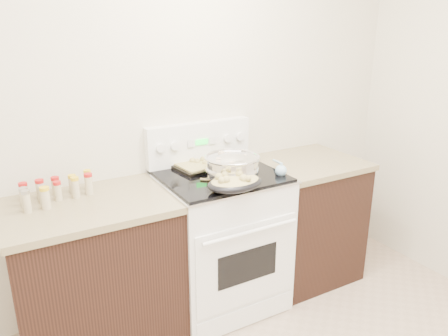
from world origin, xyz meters
TOP-DOWN VIEW (x-y plane):
  - room_shell at (0.00, 0.00)m, footprint 4.10×3.60m
  - counter_left at (-0.48, 1.43)m, footprint 0.93×0.67m
  - counter_right at (1.08, 1.43)m, footprint 0.73×0.67m
  - kitchen_range at (0.35, 1.42)m, footprint 0.78×0.73m
  - mixing_bowl at (0.37, 1.29)m, footprint 0.39×0.39m
  - roasting_pan at (0.29, 1.14)m, footprint 0.35×0.25m
  - baking_sheet at (0.35, 1.62)m, footprint 0.46×0.35m
  - wooden_spoon at (0.23, 1.24)m, footprint 0.20×0.20m
  - blue_ladle at (0.69, 1.23)m, footprint 0.14×0.25m
  - spice_jars at (-0.63, 1.56)m, footprint 0.40×0.23m

SIDE VIEW (x-z plane):
  - counter_left at x=-0.48m, z-range 0.00..0.92m
  - counter_right at x=1.08m, z-range 0.00..0.92m
  - kitchen_range at x=0.35m, z-range -0.12..1.10m
  - wooden_spoon at x=0.23m, z-range 0.93..0.98m
  - baking_sheet at x=0.35m, z-range 0.93..0.99m
  - blue_ladle at x=0.69m, z-range 0.93..1.02m
  - spice_jars at x=-0.63m, z-range 0.91..1.04m
  - roasting_pan at x=0.29m, z-range 0.93..1.05m
  - mixing_bowl at x=0.37m, z-range 0.92..1.12m
  - room_shell at x=0.00m, z-range 0.33..3.08m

